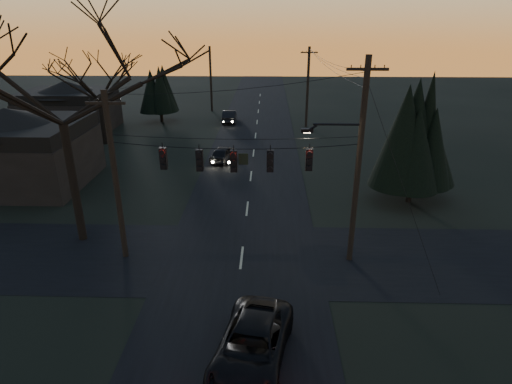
{
  "coord_description": "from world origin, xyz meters",
  "views": [
    {
      "loc": [
        1.29,
        -8.94,
        11.55
      ],
      "look_at": [
        0.76,
        9.24,
        3.99
      ],
      "focal_mm": 30.0,
      "sensor_mm": 36.0,
      "label": 1
    }
  ],
  "objects_px": {
    "utility_pole_far_r": "(306,127)",
    "sedan_oncoming_a": "(223,154)",
    "bare_tree_left": "(54,71)",
    "suv_near": "(252,346)",
    "utility_pole_right": "(349,259)",
    "utility_pole_far_l": "(212,111)",
    "utility_pole_left": "(126,256)",
    "evergreen_right": "(418,138)",
    "sedan_oncoming_b": "(229,116)"
  },
  "relations": [
    {
      "from": "utility_pole_far_l",
      "to": "sedan_oncoming_b",
      "type": "xyz_separation_m",
      "value": [
        2.8,
        -6.1,
        0.69
      ]
    },
    {
      "from": "suv_near",
      "to": "sedan_oncoming_b",
      "type": "height_order",
      "value": "suv_near"
    },
    {
      "from": "utility_pole_far_r",
      "to": "evergreen_right",
      "type": "relative_size",
      "value": 1.13
    },
    {
      "from": "utility_pole_far_r",
      "to": "sedan_oncoming_b",
      "type": "distance_m",
      "value": 8.93
    },
    {
      "from": "suv_near",
      "to": "evergreen_right",
      "type": "bearing_deg",
      "value": 66.77
    },
    {
      "from": "utility_pole_left",
      "to": "utility_pole_far_r",
      "type": "height_order",
      "value": "same"
    },
    {
      "from": "utility_pole_far_r",
      "to": "utility_pole_far_l",
      "type": "xyz_separation_m",
      "value": [
        -11.5,
        8.0,
        0.0
      ]
    },
    {
      "from": "utility_pole_right",
      "to": "utility_pole_left",
      "type": "bearing_deg",
      "value": 180.0
    },
    {
      "from": "utility_pole_right",
      "to": "utility_pole_left",
      "type": "distance_m",
      "value": 11.5
    },
    {
      "from": "utility_pole_far_r",
      "to": "evergreen_right",
      "type": "height_order",
      "value": "evergreen_right"
    },
    {
      "from": "utility_pole_far_l",
      "to": "bare_tree_left",
      "type": "distance_m",
      "value": 35.54
    },
    {
      "from": "sedan_oncoming_a",
      "to": "suv_near",
      "type": "bearing_deg",
      "value": 110.27
    },
    {
      "from": "utility_pole_right",
      "to": "sedan_oncoming_b",
      "type": "height_order",
      "value": "utility_pole_right"
    },
    {
      "from": "utility_pole_far_l",
      "to": "evergreen_right",
      "type": "distance_m",
      "value": 33.35
    },
    {
      "from": "utility_pole_far_l",
      "to": "bare_tree_left",
      "type": "relative_size",
      "value": 0.62
    },
    {
      "from": "utility_pole_left",
      "to": "utility_pole_far_l",
      "type": "height_order",
      "value": "utility_pole_left"
    },
    {
      "from": "bare_tree_left",
      "to": "sedan_oncoming_b",
      "type": "relative_size",
      "value": 3.1
    },
    {
      "from": "utility_pole_right",
      "to": "sedan_oncoming_a",
      "type": "height_order",
      "value": "utility_pole_right"
    },
    {
      "from": "suv_near",
      "to": "utility_pole_far_l",
      "type": "bearing_deg",
      "value": 109.99
    },
    {
      "from": "utility_pole_right",
      "to": "utility_pole_far_r",
      "type": "relative_size",
      "value": 1.18
    },
    {
      "from": "bare_tree_left",
      "to": "suv_near",
      "type": "height_order",
      "value": "bare_tree_left"
    },
    {
      "from": "utility_pole_far_r",
      "to": "utility_pole_far_l",
      "type": "relative_size",
      "value": 1.06
    },
    {
      "from": "bare_tree_left",
      "to": "sedan_oncoming_a",
      "type": "bearing_deg",
      "value": 65.11
    },
    {
      "from": "suv_near",
      "to": "sedan_oncoming_a",
      "type": "bearing_deg",
      "value": 109.29
    },
    {
      "from": "utility_pole_right",
      "to": "sedan_oncoming_a",
      "type": "bearing_deg",
      "value": 117.08
    },
    {
      "from": "utility_pole_right",
      "to": "bare_tree_left",
      "type": "distance_m",
      "value": 17.16
    },
    {
      "from": "utility_pole_far_r",
      "to": "sedan_oncoming_a",
      "type": "bearing_deg",
      "value": -122.99
    },
    {
      "from": "utility_pole_far_l",
      "to": "sedan_oncoming_a",
      "type": "height_order",
      "value": "utility_pole_far_l"
    },
    {
      "from": "utility_pole_right",
      "to": "utility_pole_far_r",
      "type": "height_order",
      "value": "utility_pole_right"
    },
    {
      "from": "evergreen_right",
      "to": "sedan_oncoming_a",
      "type": "xyz_separation_m",
      "value": [
        -13.21,
        8.2,
        -3.71
      ]
    },
    {
      "from": "utility_pole_far_r",
      "to": "sedan_oncoming_b",
      "type": "xyz_separation_m",
      "value": [
        -8.7,
        1.9,
        0.69
      ]
    },
    {
      "from": "utility_pole_right",
      "to": "utility_pole_left",
      "type": "relative_size",
      "value": 1.18
    },
    {
      "from": "sedan_oncoming_a",
      "to": "sedan_oncoming_b",
      "type": "height_order",
      "value": "sedan_oncoming_b"
    },
    {
      "from": "utility_pole_left",
      "to": "bare_tree_left",
      "type": "bearing_deg",
      "value": 149.08
    },
    {
      "from": "utility_pole_left",
      "to": "utility_pole_far_l",
      "type": "xyz_separation_m",
      "value": [
        0.0,
        36.0,
        0.0
      ]
    },
    {
      "from": "utility_pole_right",
      "to": "suv_near",
      "type": "height_order",
      "value": "utility_pole_right"
    },
    {
      "from": "utility_pole_far_l",
      "to": "sedan_oncoming_b",
      "type": "relative_size",
      "value": 1.91
    },
    {
      "from": "utility_pole_far_l",
      "to": "evergreen_right",
      "type": "relative_size",
      "value": 1.07
    },
    {
      "from": "bare_tree_left",
      "to": "evergreen_right",
      "type": "xyz_separation_m",
      "value": [
        19.66,
        5.69,
        -4.73
      ]
    },
    {
      "from": "suv_near",
      "to": "utility_pole_left",
      "type": "bearing_deg",
      "value": 144.83
    },
    {
      "from": "utility_pole_far_r",
      "to": "bare_tree_left",
      "type": "relative_size",
      "value": 0.65
    },
    {
      "from": "utility_pole_left",
      "to": "suv_near",
      "type": "height_order",
      "value": "utility_pole_left"
    },
    {
      "from": "utility_pole_far_r",
      "to": "bare_tree_left",
      "type": "height_order",
      "value": "bare_tree_left"
    },
    {
      "from": "utility_pole_right",
      "to": "utility_pole_far_l",
      "type": "height_order",
      "value": "utility_pole_right"
    },
    {
      "from": "utility_pole_left",
      "to": "utility_pole_far_r",
      "type": "xyz_separation_m",
      "value": [
        11.5,
        28.0,
        0.0
      ]
    },
    {
      "from": "utility_pole_far_l",
      "to": "suv_near",
      "type": "relative_size",
      "value": 1.56
    },
    {
      "from": "sedan_oncoming_a",
      "to": "evergreen_right",
      "type": "bearing_deg",
      "value": 160.16
    },
    {
      "from": "utility_pole_far_r",
      "to": "utility_pole_far_l",
      "type": "distance_m",
      "value": 14.01
    },
    {
      "from": "utility_pole_left",
      "to": "bare_tree_left",
      "type": "relative_size",
      "value": 0.65
    },
    {
      "from": "utility_pole_left",
      "to": "utility_pole_right",
      "type": "bearing_deg",
      "value": 0.0
    }
  ]
}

